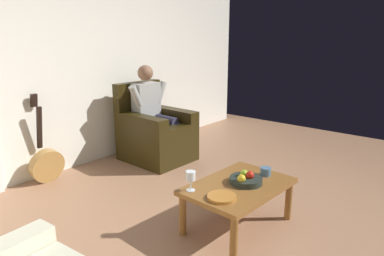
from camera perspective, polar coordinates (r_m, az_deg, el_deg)
ground_plane at (r=3.29m, az=14.43°, el=-14.76°), size 6.68×6.68×0.00m
wall_back at (r=4.64m, az=-15.88°, el=10.04°), size 5.96×0.06×2.51m
armchair at (r=4.64m, az=-6.02°, el=-0.95°), size 0.73×0.85×0.99m
person_seated at (r=4.58m, az=-6.29°, el=2.88°), size 0.62×0.58×1.22m
coffee_table at (r=3.04m, az=7.47°, el=-9.92°), size 0.95×0.66×0.39m
guitar at (r=4.26m, az=-22.39°, el=-5.18°), size 0.38×0.24×0.99m
wine_glass_near at (r=2.83m, az=-0.22°, el=-7.89°), size 0.08×0.08×0.17m
fruit_bowl at (r=3.03m, az=8.65°, el=-8.18°), size 0.28×0.28×0.11m
decorative_dish at (r=2.75m, az=4.82°, el=-11.01°), size 0.23×0.23×0.02m
candle_jar at (r=3.22m, az=11.77°, el=-6.86°), size 0.10×0.10×0.07m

